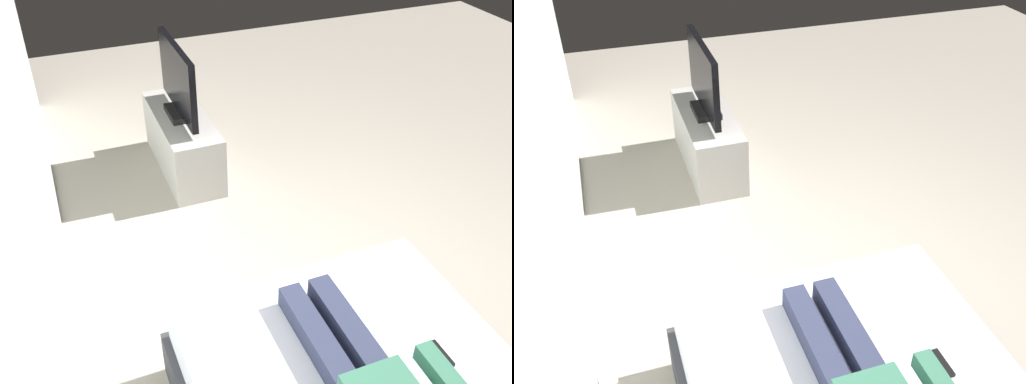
# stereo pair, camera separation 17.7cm
# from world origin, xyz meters

# --- Properties ---
(ground_plane) EXTENTS (10.00, 10.00, 0.00)m
(ground_plane) POSITION_xyz_m (0.00, 0.00, 0.00)
(ground_plane) COLOR #ADA393
(back_wall) EXTENTS (6.40, 0.10, 2.80)m
(back_wall) POSITION_xyz_m (0.40, 1.43, 1.40)
(back_wall) COLOR silver
(back_wall) RESTS_ON ground
(remote) EXTENTS (0.15, 0.04, 0.02)m
(remote) POSITION_xyz_m (-0.89, -0.12, 0.55)
(remote) COLOR black
(remote) RESTS_ON bed
(tv_stand) EXTENTS (1.10, 0.40, 0.50)m
(tv_stand) POSITION_xyz_m (1.90, 0.32, 0.25)
(tv_stand) COLOR #B7B2AD
(tv_stand) RESTS_ON ground
(tv) EXTENTS (0.88, 0.20, 0.59)m
(tv) POSITION_xyz_m (1.90, 0.32, 0.78)
(tv) COLOR black
(tv) RESTS_ON tv_stand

